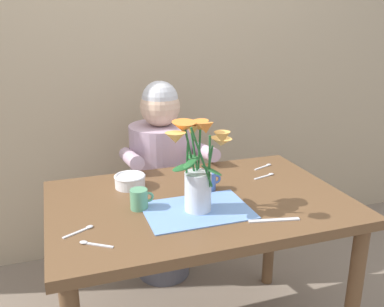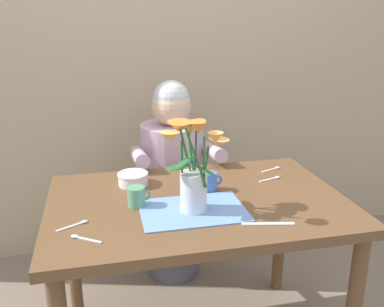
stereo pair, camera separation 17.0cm
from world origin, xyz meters
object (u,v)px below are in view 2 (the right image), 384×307
Objects in this scene: dinner_knife at (268,224)px; coffee_cup at (210,181)px; seated_person at (173,184)px; flower_vase at (193,165)px; ceramic_bowl at (133,178)px; ceramic_mug at (137,197)px.

coffee_cup reaches higher than dinner_knife.
flower_vase is at bearing -92.07° from seated_person.
flower_vase is 0.40m from ceramic_bowl.
ceramic_bowl is 0.23m from ceramic_mug.
ceramic_bowl is at bearing 143.86° from dinner_knife.
coffee_cup is (0.07, -0.54, 0.22)m from seated_person.
seated_person reaches higher than dinner_knife.
dinner_knife is (0.44, -0.48, -0.03)m from ceramic_bowl.
seated_person is 0.58m from coffee_cup.
coffee_cup is 1.00× the size of ceramic_mug.
seated_person reaches higher than ceramic_mug.
dinner_knife is 2.04× the size of coffee_cup.
ceramic_mug is (-0.25, -0.63, 0.22)m from seated_person.
dinner_knife is at bearing -35.89° from flower_vase.
flower_vase is at bearing -57.56° from ceramic_bowl.
ceramic_bowl is (-0.25, -0.40, 0.21)m from seated_person.
dinner_knife is at bearing -76.33° from seated_person.
ceramic_bowl reaches higher than dinner_knife.
coffee_cup is at bearing -81.43° from seated_person.
seated_person is at bearing 113.95° from dinner_knife.
seated_person is 0.52m from ceramic_bowl.
flower_vase is 2.71× the size of ceramic_bowl.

